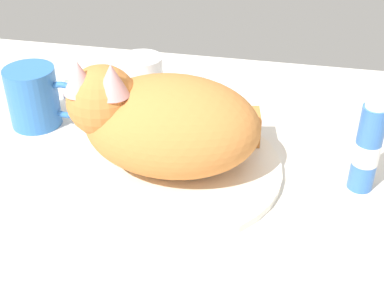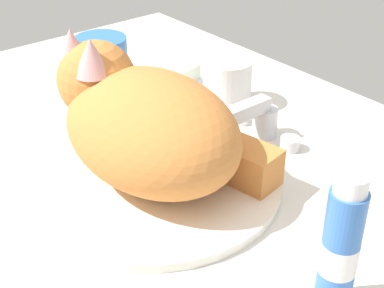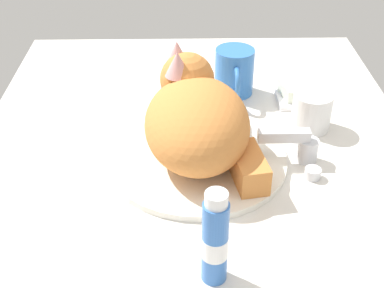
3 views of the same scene
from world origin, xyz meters
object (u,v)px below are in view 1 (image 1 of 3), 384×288
cat (162,121)px  coffee_mug (35,97)px  rinse_cup (142,76)px  faucet (197,96)px  toothpaste_bottle (368,146)px  soap_bar (85,80)px

cat → coffee_mug: (-23.77, 8.58, -3.40)cm
cat → coffee_mug: bearing=160.2°
rinse_cup → coffee_mug: bearing=-136.0°
faucet → toothpaste_bottle: 31.65cm
faucet → cat: cat is taller
faucet → toothpaste_bottle: toothpaste_bottle is taller
soap_bar → faucet: bearing=-6.6°
faucet → rinse_cup: 11.77cm
cat → rinse_cup: bearing=113.3°
cat → rinse_cup: (-9.58, 22.29, -4.74)cm
faucet → cat: bearing=-94.5°
soap_bar → rinse_cup: bearing=8.7°
cat → faucet: bearing=85.5°
cat → toothpaste_bottle: bearing=3.2°
soap_bar → toothpaste_bottle: (48.23, -19.10, 4.37)cm
faucet → cat: size_ratio=0.47×
cat → rinse_cup: 24.72cm
soap_bar → toothpaste_bottle: 52.06cm
coffee_mug → rinse_cup: 19.78cm
rinse_cup → toothpaste_bottle: (37.64, -20.72, 3.21)cm
faucet → toothpaste_bottle: size_ratio=0.87×
soap_bar → cat: bearing=-45.7°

